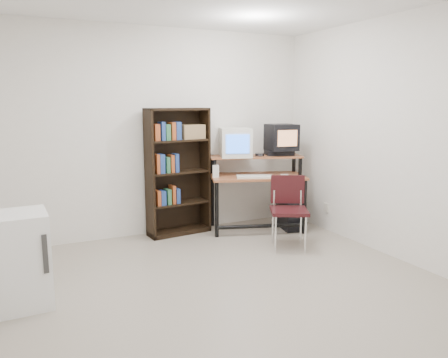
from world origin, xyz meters
name	(u,v)px	position (x,y,z in m)	size (l,w,h in m)	color
floor	(230,290)	(0.00, 0.00, -0.01)	(4.00, 4.00, 0.01)	#A89C8B
back_wall	(161,133)	(0.00, 2.00, 1.30)	(4.00, 0.01, 2.60)	white
front_wall	(425,188)	(0.00, -2.00, 1.30)	(4.00, 0.01, 2.60)	white
right_wall	(400,139)	(2.00, 0.00, 1.30)	(0.01, 4.00, 2.60)	white
computer_desk	(257,178)	(1.17, 1.57, 0.69)	(1.35, 0.96, 0.98)	#9C5733
crt_monitor	(235,143)	(0.94, 1.76, 1.16)	(0.50, 0.50, 0.38)	silver
vcr	(279,153)	(1.51, 1.59, 1.01)	(0.36, 0.26, 0.08)	black
crt_tv	(281,137)	(1.53, 1.57, 1.22)	(0.41, 0.41, 0.35)	black
cd_spindle	(260,155)	(1.22, 1.61, 0.99)	(0.12, 0.12, 0.05)	#26262B
keyboard	(255,177)	(1.06, 1.43, 0.74)	(0.47, 0.21, 0.04)	silver
mousepad	(284,177)	(1.44, 1.35, 0.72)	(0.22, 0.18, 0.01)	black
mouse	(285,176)	(1.45, 1.35, 0.74)	(0.10, 0.06, 0.03)	white
desk_speaker	(216,172)	(0.61, 1.66, 0.80)	(0.08, 0.07, 0.17)	silver
pc_tower	(289,213)	(1.58, 1.42, 0.21)	(0.20, 0.45, 0.42)	black
school_chair	(288,204)	(1.15, 0.80, 0.51)	(0.56, 0.56, 0.83)	black
bookshelf	(177,170)	(0.16, 1.85, 0.84)	(0.83, 0.36, 1.61)	black
mini_fridge	(19,260)	(-1.72, 0.46, 0.40)	(0.48, 0.49, 0.80)	white
wall_outlet	(326,208)	(1.99, 1.15, 0.30)	(0.02, 0.08, 0.12)	beige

